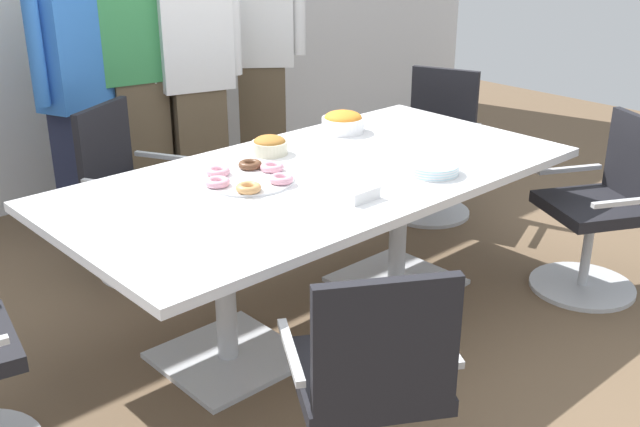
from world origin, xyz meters
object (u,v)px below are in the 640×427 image
object	(u,v)px
office_chair_0	(601,216)
napkin_pile	(355,192)
conference_table	(320,198)
plate_stack	(432,169)
office_chair_2	(135,200)
office_chair_4	(370,398)
person_standing_0	(77,94)
office_chair_1	(434,152)
person_standing_1	(135,65)
donut_platter	(248,177)
person_standing_3	(261,52)
person_standing_2	(196,77)
snack_bowl_pretzels	(270,145)
snack_bowl_chips_orange	(343,122)

from	to	relation	value
office_chair_0	napkin_pile	size ratio (longest dim) A/B	6.01
conference_table	napkin_pile	bearing A→B (deg)	-108.19
plate_stack	office_chair_2	bearing A→B (deg)	116.94
office_chair_4	person_standing_0	xyz separation A→B (m)	(0.38, 2.70, 0.46)
office_chair_1	office_chair_2	size ratio (longest dim) A/B	1.00
office_chair_2	person_standing_1	bearing A→B (deg)	-151.77
person_standing_1	donut_platter	size ratio (longest dim) A/B	4.56
office_chair_1	plate_stack	xyz separation A→B (m)	(-1.12, -0.89, 0.37)
person_standing_3	person_standing_2	bearing A→B (deg)	51.87
person_standing_0	napkin_pile	size ratio (longest dim) A/B	11.04
person_standing_1	snack_bowl_pretzels	distance (m)	1.35
office_chair_4	snack_bowl_pretzels	xyz separation A→B (m)	(0.71, 1.37, 0.39)
office_chair_2	snack_bowl_chips_orange	size ratio (longest dim) A/B	4.02
snack_bowl_pretzels	snack_bowl_chips_orange	bearing A→B (deg)	3.75
office_chair_4	donut_platter	world-z (taller)	office_chair_4
office_chair_1	donut_platter	bearing A→B (deg)	82.20
person_standing_3	plate_stack	world-z (taller)	person_standing_3
office_chair_1	snack_bowl_pretzels	xyz separation A→B (m)	(-1.47, -0.17, 0.39)
office_chair_1	person_standing_2	distance (m)	1.57
person_standing_3	snack_bowl_chips_orange	world-z (taller)	person_standing_3
person_standing_2	conference_table	bearing A→B (deg)	91.78
office_chair_2	person_standing_2	size ratio (longest dim) A/B	0.53
office_chair_1	person_standing_3	distance (m)	1.37
office_chair_1	person_standing_3	size ratio (longest dim) A/B	0.51
office_chair_4	person_standing_2	distance (m)	2.83
office_chair_0	person_standing_0	xyz separation A→B (m)	(-1.60, 2.43, 0.46)
snack_bowl_pretzels	person_standing_0	bearing A→B (deg)	104.09
office_chair_4	plate_stack	xyz separation A→B (m)	(1.07, 0.65, 0.37)
person_standing_0	snack_bowl_pretzels	xyz separation A→B (m)	(0.33, -1.33, -0.07)
person_standing_0	office_chair_0	bearing A→B (deg)	101.02
office_chair_2	person_standing_3	distance (m)	1.62
snack_bowl_pretzels	office_chair_2	bearing A→B (deg)	117.72
office_chair_1	napkin_pile	bearing A→B (deg)	97.90
office_chair_4	napkin_pile	distance (m)	0.97
office_chair_0	snack_bowl_pretzels	world-z (taller)	office_chair_0
office_chair_4	person_standing_2	size ratio (longest dim) A/B	0.53
person_standing_3	plate_stack	xyz separation A→B (m)	(-0.66, -2.06, -0.16)
person_standing_0	napkin_pile	world-z (taller)	person_standing_0
snack_bowl_pretzels	conference_table	bearing A→B (deg)	-91.25
person_standing_0	plate_stack	xyz separation A→B (m)	(0.69, -2.05, -0.09)
person_standing_2	person_standing_3	xyz separation A→B (m)	(0.63, 0.15, 0.05)
person_standing_0	person_standing_1	world-z (taller)	person_standing_1
office_chair_2	office_chair_4	bearing A→B (deg)	52.82
office_chair_1	office_chair_4	bearing A→B (deg)	104.41
conference_table	office_chair_1	xyz separation A→B (m)	(1.48, 0.54, -0.22)
plate_stack	office_chair_0	bearing A→B (deg)	-22.66
conference_table	person_standing_1	xyz separation A→B (m)	(0.06, 1.71, 0.35)
person_standing_2	plate_stack	xyz separation A→B (m)	(-0.03, -1.91, -0.11)
conference_table	snack_bowl_pretzels	size ratio (longest dim) A/B	13.76
person_standing_1	donut_platter	bearing A→B (deg)	87.71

